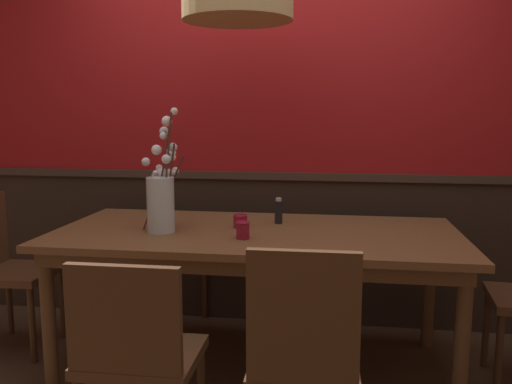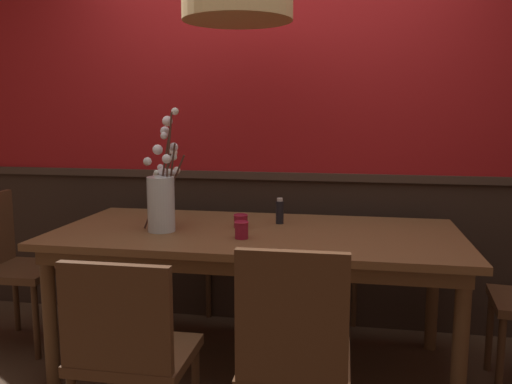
# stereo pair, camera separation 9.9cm
# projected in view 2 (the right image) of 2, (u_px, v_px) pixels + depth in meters

# --- Properties ---
(ground_plane) EXTENTS (24.00, 24.00, 0.00)m
(ground_plane) POSITION_uv_depth(u_px,v_px,m) (256.00, 366.00, 2.93)
(ground_plane) COLOR #422D1E
(back_wall) EXTENTS (5.84, 0.14, 2.99)m
(back_wall) POSITION_uv_depth(u_px,v_px,m) (276.00, 100.00, 3.40)
(back_wall) COLOR #2D2119
(back_wall) RESTS_ON ground
(dining_table) EXTENTS (2.16, 1.00, 0.78)m
(dining_table) POSITION_uv_depth(u_px,v_px,m) (256.00, 244.00, 2.83)
(dining_table) COLOR brown
(dining_table) RESTS_ON ground
(chair_far_side_right) EXTENTS (0.48, 0.48, 0.95)m
(chair_far_side_right) POSITION_uv_depth(u_px,v_px,m) (324.00, 239.00, 3.68)
(chair_far_side_right) COLOR #4C301C
(chair_far_side_right) RESTS_ON ground
(chair_near_side_right) EXTENTS (0.41, 0.44, 0.95)m
(chair_near_side_right) POSITION_uv_depth(u_px,v_px,m) (294.00, 356.00, 1.90)
(chair_near_side_right) COLOR #4C301C
(chair_near_side_right) RESTS_ON ground
(chair_head_west_end) EXTENTS (0.42, 0.42, 0.92)m
(chair_head_west_end) POSITION_uv_depth(u_px,v_px,m) (11.00, 261.00, 3.14)
(chair_head_west_end) COLOR #4C301C
(chair_head_west_end) RESTS_ON ground
(chair_near_side_left) EXTENTS (0.45, 0.39, 0.87)m
(chair_near_side_left) POSITION_uv_depth(u_px,v_px,m) (129.00, 349.00, 2.02)
(chair_near_side_left) COLOR #4C301C
(chair_near_side_left) RESTS_ON ground
(chair_far_side_left) EXTENTS (0.45, 0.43, 0.95)m
(chair_far_side_left) POSITION_uv_depth(u_px,v_px,m) (240.00, 234.00, 3.77)
(chair_far_side_left) COLOR #4C301C
(chair_far_side_left) RESTS_ON ground
(vase_with_blossoms) EXTENTS (0.26, 0.28, 0.65)m
(vase_with_blossoms) POSITION_uv_depth(u_px,v_px,m) (162.00, 195.00, 2.79)
(vase_with_blossoms) COLOR silver
(vase_with_blossoms) RESTS_ON dining_table
(candle_holder_nearer_center) EXTENTS (0.07, 0.07, 0.09)m
(candle_holder_nearer_center) POSITION_uv_depth(u_px,v_px,m) (242.00, 230.00, 2.62)
(candle_holder_nearer_center) COLOR maroon
(candle_holder_nearer_center) RESTS_ON dining_table
(candle_holder_nearer_edge) EXTENTS (0.08, 0.08, 0.07)m
(candle_holder_nearer_edge) POSITION_uv_depth(u_px,v_px,m) (241.00, 221.00, 2.88)
(candle_holder_nearer_edge) COLOR maroon
(candle_holder_nearer_edge) RESTS_ON dining_table
(condiment_bottle) EXTENTS (0.04, 0.04, 0.15)m
(condiment_bottle) POSITION_uv_depth(u_px,v_px,m) (280.00, 211.00, 2.98)
(condiment_bottle) COLOR black
(condiment_bottle) RESTS_ON dining_table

